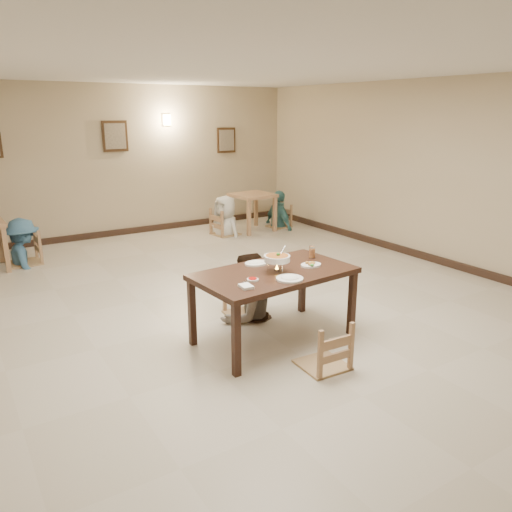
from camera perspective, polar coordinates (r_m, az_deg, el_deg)
floor at (r=6.34m, az=-2.03°, el=-6.73°), size 10.00×10.00×0.00m
ceiling at (r=5.86m, az=-2.34°, el=21.38°), size 10.00×10.00×0.00m
wall_back at (r=10.52m, az=-16.19°, el=10.28°), size 10.00×0.00×10.00m
wall_right at (r=8.62m, az=21.77°, el=8.61°), size 0.00×10.00×10.00m
baseboard_back at (r=10.72m, az=-15.55°, el=2.61°), size 8.00×0.06×0.12m
baseboard_right at (r=8.88m, az=20.69°, el=-0.62°), size 0.06×10.00×0.12m
picture_b at (r=10.47m, az=-15.81°, el=13.04°), size 0.50×0.04×0.60m
picture_c at (r=11.45m, az=-3.41°, el=13.07°), size 0.45×0.04×0.55m
wall_sconce at (r=10.83m, az=-10.18°, el=15.06°), size 0.16×0.05×0.22m
main_table at (r=5.44m, az=2.10°, el=-2.54°), size 1.79×1.10×0.80m
chair_far at (r=6.16m, az=-1.30°, el=-2.69°), size 0.45×0.45×0.96m
chair_near at (r=4.99m, az=7.77°, el=-7.52°), size 0.45×0.45×0.96m
main_diner at (r=6.02m, az=-1.03°, el=0.26°), size 0.90×0.77×1.63m
curry_warmer at (r=5.35m, az=2.42°, el=-0.29°), size 0.32×0.28×0.25m
rice_plate_far at (r=5.65m, az=0.03°, el=-0.81°), size 0.28×0.28×0.06m
rice_plate_near at (r=5.14m, az=3.87°, el=-2.57°), size 0.28×0.28×0.06m
fried_plate at (r=5.61m, az=6.30°, el=-0.96°), size 0.24×0.24×0.05m
chili_dish at (r=5.10m, az=-0.38°, el=-2.70°), size 0.12×0.12×0.03m
napkin_cutlery at (r=4.91m, az=-1.14°, el=-3.48°), size 0.15×0.23×0.03m
drink_glass at (r=5.91m, az=6.42°, el=0.42°), size 0.07×0.07×0.15m
bg_table_right at (r=10.63m, az=-0.40°, el=6.39°), size 0.85×0.85×0.80m
bg_chair_lr at (r=9.14m, az=-25.27°, el=2.45°), size 0.51×0.51×1.09m
bg_chair_rl at (r=10.31m, az=-3.56°, el=5.26°), size 0.49×0.49×1.04m
bg_chair_rr at (r=11.02m, az=2.64°, el=5.71°), size 0.44×0.44×0.94m
bg_diner_b at (r=9.09m, az=-25.45°, el=3.88°), size 0.69×1.06×1.55m
bg_diner_c at (r=10.26m, az=-3.59°, el=6.90°), size 0.70×0.90×1.63m
bg_diner_d at (r=10.96m, az=2.66°, el=7.47°), size 0.42×0.96×1.62m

